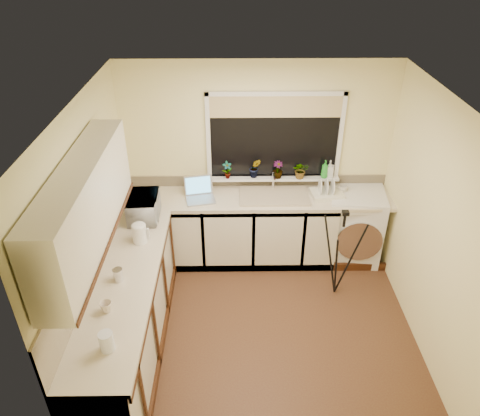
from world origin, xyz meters
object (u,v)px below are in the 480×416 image
at_px(dish_rack, 327,194).
at_px(plant_a, 227,170).
at_px(glass_jug, 107,342).
at_px(plant_b, 255,168).
at_px(tripod, 340,254).
at_px(microwave, 144,207).
at_px(kettle, 140,234).
at_px(washing_machine, 353,225).
at_px(cup_left, 106,307).
at_px(plant_c, 278,170).
at_px(soap_bottle_green, 325,169).
at_px(cup_back, 342,189).
at_px(laptop, 200,193).
at_px(plant_d, 301,170).
at_px(soap_bottle_clear, 330,169).
at_px(steel_jar, 118,275).

bearing_deg(dish_rack, plant_a, 164.84).
bearing_deg(glass_jug, plant_b, 64.02).
relative_size(tripod, plant_a, 5.11).
distance_m(glass_jug, microwave, 1.86).
relative_size(kettle, dish_rack, 0.52).
distance_m(washing_machine, cup_left, 3.25).
bearing_deg(dish_rack, plant_c, 155.47).
bearing_deg(plant_c, cup_left, -127.48).
distance_m(kettle, soap_bottle_green, 2.34).
xyz_separation_m(dish_rack, glass_jug, (-2.09, -2.30, 0.05)).
xyz_separation_m(cup_back, cup_left, (-2.39, -1.98, 0.00)).
bearing_deg(plant_a, glass_jug, -109.68).
distance_m(plant_a, plant_c, 0.61).
bearing_deg(tripod, laptop, 150.96).
height_order(laptop, plant_c, plant_c).
height_order(plant_d, cup_back, plant_d).
height_order(plant_b, plant_c, plant_b).
bearing_deg(soap_bottle_green, laptop, -171.92).
distance_m(tripod, soap_bottle_clear, 1.08).
bearing_deg(kettle, tripod, 5.62).
relative_size(plant_d, soap_bottle_clear, 1.00).
distance_m(laptop, soap_bottle_clear, 1.60).
bearing_deg(kettle, glass_jug, -90.28).
relative_size(soap_bottle_green, cup_left, 2.15).
bearing_deg(microwave, glass_jug, 177.86).
height_order(plant_c, cup_back, plant_c).
height_order(glass_jug, microwave, microwave).
height_order(plant_a, plant_b, plant_b).
bearing_deg(washing_machine, soap_bottle_green, 164.26).
height_order(tripod, soap_bottle_green, soap_bottle_green).
bearing_deg(cup_left, laptop, 70.49).
bearing_deg(cup_back, microwave, -167.14).
relative_size(steel_jar, cup_left, 1.19).
distance_m(tripod, plant_b, 1.43).
height_order(dish_rack, plant_c, plant_c).
relative_size(plant_c, soap_bottle_clear, 1.02).
xyz_separation_m(microwave, plant_a, (0.91, 0.63, 0.13)).
height_order(washing_machine, kettle, kettle).
bearing_deg(plant_d, plant_c, 178.10).
bearing_deg(dish_rack, washing_machine, -1.19).
bearing_deg(laptop, steel_jar, -125.16).
xyz_separation_m(tripod, cup_back, (0.14, 0.78, 0.39)).
height_order(glass_jug, plant_d, plant_d).
relative_size(kettle, soap_bottle_clear, 0.92).
relative_size(plant_a, soap_bottle_clear, 1.03).
bearing_deg(plant_c, soap_bottle_green, 0.14).
relative_size(plant_a, soap_bottle_green, 0.98).
bearing_deg(microwave, plant_c, -70.20).
relative_size(soap_bottle_green, soap_bottle_clear, 1.06).
height_order(kettle, plant_c, plant_c).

